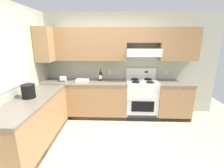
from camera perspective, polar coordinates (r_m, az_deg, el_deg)
The scene contains 10 objects.
ground_plane at distance 3.22m, azimuth -3.47°, elevation -20.90°, with size 7.04×7.04×0.00m, color #B2AA99.
wall_back at distance 4.13m, azimuth 3.88°, elevation 9.51°, with size 4.68×0.57×2.55m.
wall_left at distance 3.42m, azimuth -31.12°, elevation 3.70°, with size 0.47×4.00×2.55m.
counter_back_run at distance 4.09m, azimuth -0.58°, elevation -5.35°, with size 3.60×0.65×0.91m.
counter_left_run at distance 3.33m, azimuth -25.96°, elevation -12.20°, with size 0.63×1.91×0.91m.
stove at distance 4.13m, azimuth 10.33°, elevation -5.00°, with size 0.76×0.62×1.20m.
wine_bottle at distance 4.00m, azimuth -4.06°, elevation 2.96°, with size 0.08×0.08×0.34m.
bowl at distance 4.01m, azimuth -10.47°, elevation 1.14°, with size 0.30×0.20×0.06m.
bucket at distance 3.20m, azimuth -27.56°, elevation -2.18°, with size 0.24×0.24×0.24m.
paper_towel_roll at distance 4.13m, azimuth -16.95°, elevation 1.79°, with size 0.13×0.13×0.13m.
Camera 1 is at (0.28, -2.58, 1.92)m, focal length 25.75 mm.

